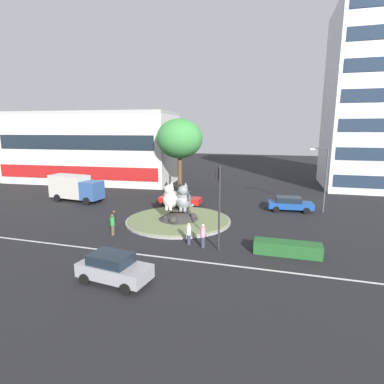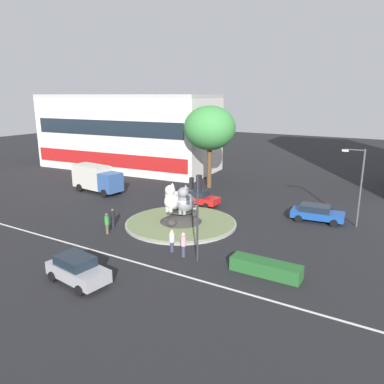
% 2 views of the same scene
% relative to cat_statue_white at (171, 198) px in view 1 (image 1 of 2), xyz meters
% --- Properties ---
extents(ground_plane, '(160.00, 160.00, 0.00)m').
position_rel_cat_statue_white_xyz_m(ground_plane, '(0.61, 0.25, -2.24)').
color(ground_plane, black).
extents(lane_centreline, '(112.00, 0.20, 0.01)m').
position_rel_cat_statue_white_xyz_m(lane_centreline, '(0.61, -7.87, -2.23)').
color(lane_centreline, silver).
rests_on(lane_centreline, ground).
extents(roundabout_island, '(9.77, 9.77, 1.30)m').
position_rel_cat_statue_white_xyz_m(roundabout_island, '(0.62, 0.25, -1.85)').
color(roundabout_island, gray).
rests_on(roundabout_island, ground).
extents(cat_statue_white, '(1.61, 2.58, 2.57)m').
position_rel_cat_statue_white_xyz_m(cat_statue_white, '(0.00, 0.00, 0.00)').
color(cat_statue_white, silver).
rests_on(cat_statue_white, roundabout_island).
extents(cat_statue_grey, '(1.76, 2.71, 2.55)m').
position_rel_cat_statue_white_xyz_m(cat_statue_grey, '(1.26, -0.06, -0.01)').
color(cat_statue_grey, gray).
rests_on(cat_statue_grey, roundabout_island).
extents(traffic_light_mast, '(0.71, 0.56, 5.99)m').
position_rel_cat_statue_white_xyz_m(traffic_light_mast, '(5.53, -5.46, 2.11)').
color(traffic_light_mast, '#2D2D33').
rests_on(traffic_light_mast, ground).
extents(shophouse_block, '(27.67, 12.79, 11.10)m').
position_rel_cat_statue_white_xyz_m(shophouse_block, '(-20.32, 18.22, 3.31)').
color(shophouse_block, silver).
rests_on(shophouse_block, ground).
extents(clipped_hedge_strip, '(4.50, 1.20, 0.90)m').
position_rel_cat_statue_white_xyz_m(clipped_hedge_strip, '(10.31, -5.04, -1.79)').
color(clipped_hedge_strip, '#235B28').
rests_on(clipped_hedge_strip, ground).
extents(broadleaf_tree_behind_island, '(6.13, 6.13, 9.86)m').
position_rel_cat_statue_white_xyz_m(broadleaf_tree_behind_island, '(-3.60, 13.33, 4.97)').
color(broadleaf_tree_behind_island, brown).
rests_on(broadleaf_tree_behind_island, ground).
extents(streetlight_arm, '(1.83, 0.28, 6.72)m').
position_rel_cat_statue_white_xyz_m(streetlight_arm, '(13.81, 7.41, 1.65)').
color(streetlight_arm, '#4C4C51').
rests_on(streetlight_arm, ground).
extents(pedestrian_pink_shirt, '(0.37, 0.37, 1.80)m').
position_rel_cat_statue_white_xyz_m(pedestrian_pink_shirt, '(4.43, -5.45, -1.28)').
color(pedestrian_pink_shirt, '#33384C').
rests_on(pedestrian_pink_shirt, ground).
extents(pedestrian_black_shirt, '(0.37, 0.37, 1.65)m').
position_rel_cat_statue_white_xyz_m(pedestrian_black_shirt, '(-3.96, -3.42, -1.37)').
color(pedestrian_black_shirt, black).
rests_on(pedestrian_black_shirt, ground).
extents(pedestrian_white_shirt, '(0.37, 0.37, 1.68)m').
position_rel_cat_statue_white_xyz_m(pedestrian_white_shirt, '(3.26, -5.14, -1.36)').
color(pedestrian_white_shirt, '#33384C').
rests_on(pedestrian_white_shirt, ground).
extents(pedestrian_green_shirt, '(0.34, 0.34, 1.77)m').
position_rel_cat_statue_white_xyz_m(pedestrian_green_shirt, '(-3.29, -4.85, -1.30)').
color(pedestrian_green_shirt, brown).
rests_on(pedestrian_green_shirt, ground).
extents(sedan_on_far_lane, '(4.32, 2.45, 1.66)m').
position_rel_cat_statue_white_xyz_m(sedan_on_far_lane, '(0.88, -11.82, -1.38)').
color(sedan_on_far_lane, '#99999E').
rests_on(sedan_on_far_lane, ground).
extents(hatchback_near_shophouse, '(4.63, 1.98, 1.55)m').
position_rel_cat_statue_white_xyz_m(hatchback_near_shophouse, '(-1.20, 6.09, -1.43)').
color(hatchback_near_shophouse, red).
rests_on(hatchback_near_shophouse, ground).
extents(parked_car_right, '(4.70, 2.46, 1.49)m').
position_rel_cat_statue_white_xyz_m(parked_car_right, '(10.68, 7.15, -1.45)').
color(parked_car_right, '#19479E').
rests_on(parked_car_right, ground).
extents(delivery_box_truck, '(6.83, 3.02, 3.10)m').
position_rel_cat_statue_white_xyz_m(delivery_box_truck, '(-13.82, 4.67, -0.56)').
color(delivery_box_truck, '#335693').
rests_on(delivery_box_truck, ground).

